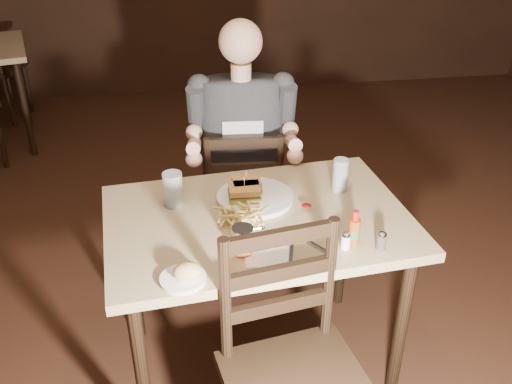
{
  "coord_description": "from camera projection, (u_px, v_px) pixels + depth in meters",
  "views": [
    {
      "loc": [
        -0.5,
        -1.87,
        1.93
      ],
      "look_at": [
        -0.22,
        -0.02,
        0.85
      ],
      "focal_mm": 40.0,
      "sensor_mm": 36.0,
      "label": 1
    }
  ],
  "objects": [
    {
      "name": "ketchup_dollop",
      "position": [
        306.0,
        206.0,
        2.19
      ],
      "size": [
        0.04,
        0.04,
        0.01
      ],
      "primitive_type": "ellipsoid",
      "rotation": [
        0.0,
        0.0,
        0.09
      ],
      "color": "maroon",
      "rests_on": "dinner_plate"
    },
    {
      "name": "dinner_plate",
      "position": [
        255.0,
        198.0,
        2.26
      ],
      "size": [
        0.32,
        0.32,
        0.02
      ],
      "primitive_type": "cylinder",
      "rotation": [
        0.0,
        0.0,
        0.09
      ],
      "color": "white",
      "rests_on": "main_table"
    },
    {
      "name": "side_plate",
      "position": [
        183.0,
        280.0,
        1.82
      ],
      "size": [
        0.16,
        0.16,
        0.01
      ],
      "primitive_type": "cylinder",
      "rotation": [
        0.0,
        0.0,
        0.09
      ],
      "color": "white",
      "rests_on": "main_table"
    },
    {
      "name": "sandwich_left",
      "position": [
        244.0,
        188.0,
        2.21
      ],
      "size": [
        0.12,
        0.1,
        0.1
      ],
      "primitive_type": null,
      "rotation": [
        0.0,
        0.0,
        -0.04
      ],
      "color": "gold",
      "rests_on": "dinner_plate"
    },
    {
      "name": "knife",
      "position": [
        307.0,
        240.0,
        2.02
      ],
      "size": [
        0.12,
        0.17,
        0.0
      ],
      "primitive_type": "cube",
      "rotation": [
        0.0,
        0.0,
        0.6
      ],
      "color": "silver",
      "rests_on": "napkin"
    },
    {
      "name": "napkin",
      "position": [
        269.0,
        254.0,
        1.95
      ],
      "size": [
        0.18,
        0.17,
        0.0
      ],
      "primitive_type": "cube",
      "rotation": [
        0.0,
        0.0,
        -0.1
      ],
      "color": "white",
      "rests_on": "main_table"
    },
    {
      "name": "salt_shaker",
      "position": [
        346.0,
        241.0,
        1.97
      ],
      "size": [
        0.04,
        0.04,
        0.06
      ],
      "primitive_type": null,
      "rotation": [
        0.0,
        0.0,
        0.09
      ],
      "color": "white",
      "rests_on": "main_table"
    },
    {
      "name": "room_shell",
      "position": [
        321.0,
        44.0,
        1.93
      ],
      "size": [
        7.0,
        7.0,
        7.0
      ],
      "color": "black",
      "rests_on": "ground"
    },
    {
      "name": "pepper_shaker",
      "position": [
        381.0,
        241.0,
        1.97
      ],
      "size": [
        0.04,
        0.04,
        0.06
      ],
      "primitive_type": null,
      "rotation": [
        0.0,
        0.0,
        0.09
      ],
      "color": "#38332D",
      "rests_on": "main_table"
    },
    {
      "name": "glass_right",
      "position": [
        340.0,
        175.0,
        2.3
      ],
      "size": [
        0.07,
        0.07,
        0.14
      ],
      "primitive_type": "cylinder",
      "rotation": [
        0.0,
        0.0,
        0.09
      ],
      "color": "silver",
      "rests_on": "main_table"
    },
    {
      "name": "chair_far",
      "position": [
        243.0,
        201.0,
        2.91
      ],
      "size": [
        0.44,
        0.47,
        0.88
      ],
      "primitive_type": null,
      "rotation": [
        0.0,
        0.0,
        3.07
      ],
      "color": "black",
      "rests_on": "ground"
    },
    {
      "name": "fries_pile",
      "position": [
        243.0,
        213.0,
        2.12
      ],
      "size": [
        0.25,
        0.19,
        0.04
      ],
      "primitive_type": null,
      "rotation": [
        0.0,
        0.0,
        0.09
      ],
      "color": "#DEBE5C",
      "rests_on": "dinner_plate"
    },
    {
      "name": "fork",
      "position": [
        291.0,
        257.0,
        1.93
      ],
      "size": [
        0.06,
        0.18,
        0.01
      ],
      "primitive_type": "cube",
      "rotation": [
        0.0,
        0.0,
        -0.24
      ],
      "color": "silver",
      "rests_on": "napkin"
    },
    {
      "name": "glass_left",
      "position": [
        173.0,
        190.0,
        2.2
      ],
      "size": [
        0.08,
        0.08,
        0.14
      ],
      "primitive_type": "cylinder",
      "rotation": [
        0.0,
        0.0,
        0.09
      ],
      "color": "silver",
      "rests_on": "main_table"
    },
    {
      "name": "main_table",
      "position": [
        258.0,
        236.0,
        2.2
      ],
      "size": [
        1.21,
        0.87,
        0.77
      ],
      "rotation": [
        0.0,
        0.0,
        0.09
      ],
      "color": "tan",
      "rests_on": "ground"
    },
    {
      "name": "bread_roll",
      "position": [
        187.0,
        271.0,
        1.81
      ],
      "size": [
        0.1,
        0.08,
        0.05
      ],
      "primitive_type": "ellipsoid",
      "rotation": [
        0.0,
        0.0,
        0.09
      ],
      "color": "tan",
      "rests_on": "side_plate"
    },
    {
      "name": "diner",
      "position": [
        242.0,
        120.0,
        2.63
      ],
      "size": [
        0.55,
        0.45,
        0.9
      ],
      "primitive_type": null,
      "rotation": [
        0.0,
        0.0,
        -0.07
      ],
      "color": "#343439",
      "rests_on": "chair_far"
    },
    {
      "name": "sandwich_right",
      "position": [
        246.0,
        183.0,
        2.26
      ],
      "size": [
        0.11,
        0.09,
        0.1
      ],
      "primitive_type": null,
      "rotation": [
        0.0,
        0.0,
        0.03
      ],
      "color": "gold",
      "rests_on": "dinner_plate"
    },
    {
      "name": "syrup_dispenser",
      "position": [
        243.0,
        240.0,
        1.94
      ],
      "size": [
        0.08,
        0.08,
        0.1
      ],
      "primitive_type": null,
      "rotation": [
        0.0,
        0.0,
        0.09
      ],
      "color": "#88380F",
      "rests_on": "main_table"
    },
    {
      "name": "hot_sauce",
      "position": [
        354.0,
        227.0,
        1.98
      ],
      "size": [
        0.04,
        0.04,
        0.13
      ],
      "primitive_type": null,
      "rotation": [
        0.0,
        0.0,
        0.09
      ],
      "color": "#88380F",
      "rests_on": "main_table"
    }
  ]
}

